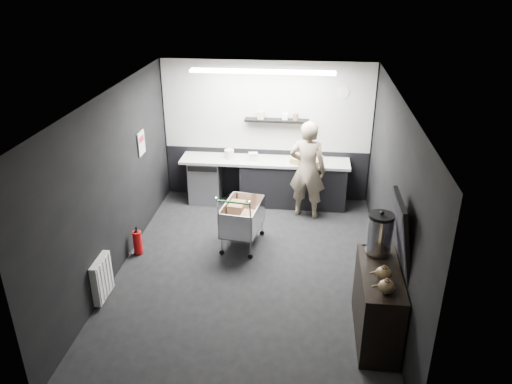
# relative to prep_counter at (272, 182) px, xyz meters

# --- Properties ---
(floor) EXTENTS (5.50, 5.50, 0.00)m
(floor) POSITION_rel_prep_counter_xyz_m (-0.14, -2.42, -0.46)
(floor) COLOR black
(floor) RESTS_ON ground
(ceiling) EXTENTS (5.50, 5.50, 0.00)m
(ceiling) POSITION_rel_prep_counter_xyz_m (-0.14, -2.42, 2.24)
(ceiling) COLOR silver
(ceiling) RESTS_ON wall_back
(wall_back) EXTENTS (5.50, 0.00, 5.50)m
(wall_back) POSITION_rel_prep_counter_xyz_m (-0.14, 0.33, 0.89)
(wall_back) COLOR black
(wall_back) RESTS_ON floor
(wall_front) EXTENTS (5.50, 0.00, 5.50)m
(wall_front) POSITION_rel_prep_counter_xyz_m (-0.14, -5.17, 0.89)
(wall_front) COLOR black
(wall_front) RESTS_ON floor
(wall_left) EXTENTS (0.00, 5.50, 5.50)m
(wall_left) POSITION_rel_prep_counter_xyz_m (-2.14, -2.42, 0.89)
(wall_left) COLOR black
(wall_left) RESTS_ON floor
(wall_right) EXTENTS (0.00, 5.50, 5.50)m
(wall_right) POSITION_rel_prep_counter_xyz_m (1.86, -2.42, 0.89)
(wall_right) COLOR black
(wall_right) RESTS_ON floor
(kitchen_wall_panel) EXTENTS (3.95, 0.02, 1.70)m
(kitchen_wall_panel) POSITION_rel_prep_counter_xyz_m (-0.14, 0.31, 1.39)
(kitchen_wall_panel) COLOR beige
(kitchen_wall_panel) RESTS_ON wall_back
(dado_panel) EXTENTS (3.95, 0.02, 1.00)m
(dado_panel) POSITION_rel_prep_counter_xyz_m (-0.14, 0.31, 0.04)
(dado_panel) COLOR black
(dado_panel) RESTS_ON wall_back
(floating_shelf) EXTENTS (1.20, 0.22, 0.04)m
(floating_shelf) POSITION_rel_prep_counter_xyz_m (0.06, 0.20, 1.16)
(floating_shelf) COLOR black
(floating_shelf) RESTS_ON wall_back
(wall_clock) EXTENTS (0.20, 0.03, 0.20)m
(wall_clock) POSITION_rel_prep_counter_xyz_m (1.26, 0.30, 1.69)
(wall_clock) COLOR silver
(wall_clock) RESTS_ON wall_back
(poster) EXTENTS (0.02, 0.30, 0.40)m
(poster) POSITION_rel_prep_counter_xyz_m (-2.12, -1.12, 1.09)
(poster) COLOR silver
(poster) RESTS_ON wall_left
(poster_red_band) EXTENTS (0.02, 0.22, 0.10)m
(poster_red_band) POSITION_rel_prep_counter_xyz_m (-2.11, -1.12, 1.16)
(poster_red_band) COLOR #B41630
(poster_red_band) RESTS_ON poster
(radiator) EXTENTS (0.10, 0.50, 0.60)m
(radiator) POSITION_rel_prep_counter_xyz_m (-2.08, -3.32, -0.11)
(radiator) COLOR silver
(radiator) RESTS_ON wall_left
(ceiling_strip) EXTENTS (2.40, 0.20, 0.04)m
(ceiling_strip) POSITION_rel_prep_counter_xyz_m (-0.14, -0.57, 2.21)
(ceiling_strip) COLOR white
(ceiling_strip) RESTS_ON ceiling
(prep_counter) EXTENTS (3.20, 0.61, 0.90)m
(prep_counter) POSITION_rel_prep_counter_xyz_m (0.00, 0.00, 0.00)
(prep_counter) COLOR black
(prep_counter) RESTS_ON floor
(person) EXTENTS (0.74, 0.57, 1.83)m
(person) POSITION_rel_prep_counter_xyz_m (0.68, -0.45, 0.46)
(person) COLOR beige
(person) RESTS_ON floor
(shopping_cart) EXTENTS (0.68, 1.01, 1.03)m
(shopping_cart) POSITION_rel_prep_counter_xyz_m (-0.35, -1.63, 0.03)
(shopping_cart) COLOR silver
(shopping_cart) RESTS_ON floor
(sideboard) EXTENTS (0.54, 1.27, 1.90)m
(sideboard) POSITION_rel_prep_counter_xyz_m (1.62, -3.62, 0.14)
(sideboard) COLOR black
(sideboard) RESTS_ON floor
(fire_extinguisher) EXTENTS (0.14, 0.14, 0.47)m
(fire_extinguisher) POSITION_rel_prep_counter_xyz_m (-1.99, -2.11, -0.23)
(fire_extinguisher) COLOR red
(fire_extinguisher) RESTS_ON floor
(cardboard_box) EXTENTS (0.62, 0.53, 0.11)m
(cardboard_box) POSITION_rel_prep_counter_xyz_m (0.65, -0.05, 0.50)
(cardboard_box) COLOR tan
(cardboard_box) RESTS_ON prep_counter
(pink_tub) EXTENTS (0.18, 0.18, 0.18)m
(pink_tub) POSITION_rel_prep_counter_xyz_m (-0.81, 0.00, 0.53)
(pink_tub) COLOR silver
(pink_tub) RESTS_ON prep_counter
(white_container) EXTENTS (0.19, 0.16, 0.15)m
(white_container) POSITION_rel_prep_counter_xyz_m (-0.35, -0.05, 0.52)
(white_container) COLOR silver
(white_container) RESTS_ON prep_counter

